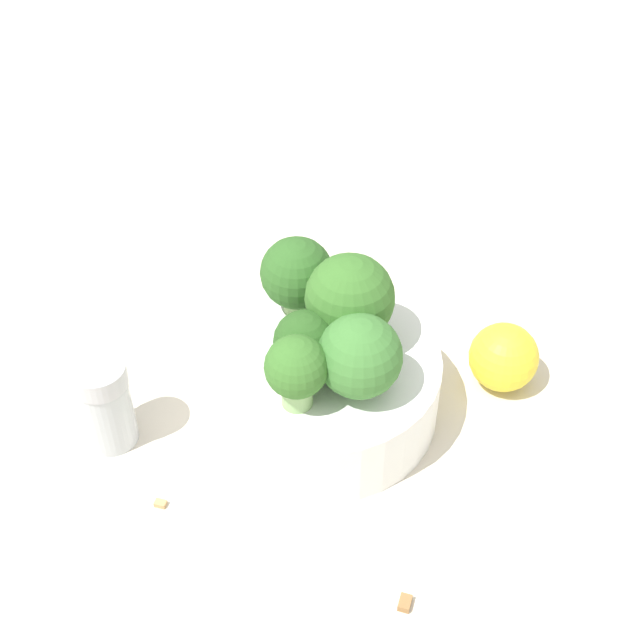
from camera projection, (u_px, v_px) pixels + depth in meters
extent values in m
plane|color=beige|center=(320.00, 409.00, 0.60)|extent=(3.00, 3.00, 0.00)
cylinder|color=white|center=(320.00, 384.00, 0.58)|extent=(0.16, 0.16, 0.05)
cylinder|color=#8EB770|center=(305.00, 360.00, 0.55)|extent=(0.02, 0.02, 0.02)
sphere|color=#28511E|center=(305.00, 341.00, 0.54)|extent=(0.04, 0.04, 0.04)
cylinder|color=#7A9E5B|center=(302.00, 295.00, 0.59)|extent=(0.02, 0.02, 0.02)
sphere|color=#2D5B23|center=(302.00, 272.00, 0.58)|extent=(0.05, 0.05, 0.05)
cylinder|color=#8EB770|center=(359.00, 378.00, 0.54)|extent=(0.02, 0.02, 0.02)
sphere|color=#3D7533|center=(360.00, 356.00, 0.53)|extent=(0.05, 0.05, 0.05)
cylinder|color=#84AD66|center=(349.00, 326.00, 0.57)|extent=(0.02, 0.02, 0.03)
sphere|color=#386B28|center=(350.00, 298.00, 0.55)|extent=(0.06, 0.06, 0.06)
cylinder|color=#8EB770|center=(297.00, 389.00, 0.53)|extent=(0.02, 0.02, 0.02)
sphere|color=#386B28|center=(296.00, 367.00, 0.52)|extent=(0.04, 0.04, 0.04)
cylinder|color=#B2B7BC|center=(107.00, 411.00, 0.56)|extent=(0.03, 0.03, 0.05)
cylinder|color=#B7B7BC|center=(99.00, 376.00, 0.54)|extent=(0.03, 0.03, 0.01)
sphere|color=yellow|center=(504.00, 357.00, 0.60)|extent=(0.05, 0.05, 0.05)
cube|color=tan|center=(160.00, 502.00, 0.54)|extent=(0.01, 0.01, 0.01)
cube|color=olive|center=(412.00, 599.00, 0.49)|extent=(0.01, 0.01, 0.01)
cube|color=tan|center=(357.00, 312.00, 0.66)|extent=(0.01, 0.01, 0.01)
cube|color=olive|center=(119.00, 433.00, 0.58)|extent=(0.01, 0.01, 0.01)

